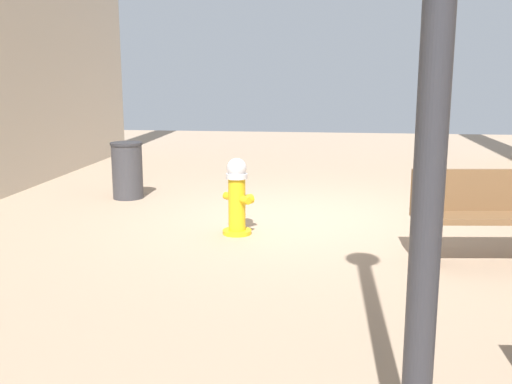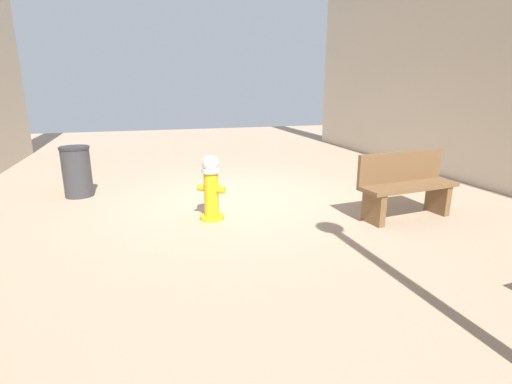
{
  "view_description": "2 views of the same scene",
  "coord_description": "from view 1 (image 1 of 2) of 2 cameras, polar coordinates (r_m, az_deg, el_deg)",
  "views": [
    {
      "loc": [
        -0.46,
        7.79,
        1.94
      ],
      "look_at": [
        0.38,
        1.16,
        0.58
      ],
      "focal_mm": 41.49,
      "sensor_mm": 36.0,
      "label": 1
    },
    {
      "loc": [
        1.54,
        6.15,
        1.85
      ],
      "look_at": [
        0.07,
        1.19,
        0.44
      ],
      "focal_mm": 26.95,
      "sensor_mm": 36.0,
      "label": 2
    }
  ],
  "objects": [
    {
      "name": "trash_bin",
      "position": [
        9.42,
        -12.3,
        2.05
      ],
      "size": [
        0.49,
        0.49,
        0.88
      ],
      "color": "#38383D",
      "rests_on": "ground_plane"
    },
    {
      "name": "fire_hydrant",
      "position": [
        7.15,
        -1.82,
        -0.41
      ],
      "size": [
        0.39,
        0.39,
        0.93
      ],
      "color": "gold",
      "rests_on": "ground_plane"
    },
    {
      "name": "bench_near",
      "position": [
        6.57,
        21.3,
        -2.1
      ],
      "size": [
        1.55,
        0.61,
        0.95
      ],
      "color": "brown",
      "rests_on": "ground_plane"
    },
    {
      "name": "ground_plane",
      "position": [
        8.04,
        3.71,
        -2.52
      ],
      "size": [
        23.4,
        23.4,
        0.0
      ],
      "primitive_type": "plane",
      "color": "tan"
    }
  ]
}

